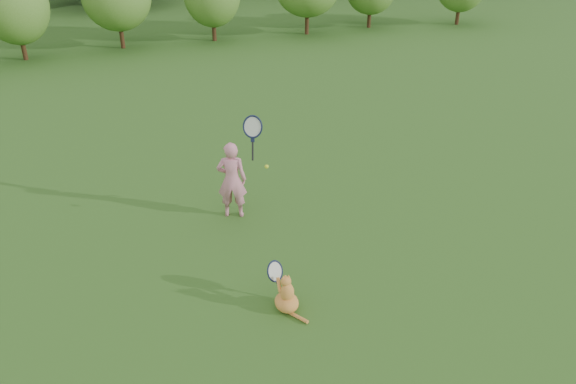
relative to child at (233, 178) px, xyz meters
name	(u,v)px	position (x,y,z in m)	size (l,w,h in m)	color
ground	(297,265)	(0.38, -1.63, -0.65)	(100.00, 100.00, 0.00)	#274E16
shrub_row	(132,6)	(0.38, 11.37, 0.75)	(28.00, 3.00, 2.80)	#497825
child	(233,178)	(0.00, 0.00, 0.00)	(0.75, 0.53, 1.86)	#D27D8F
cat	(286,292)	(-0.12, -2.42, -0.40)	(0.35, 0.70, 0.65)	#BC7A24
tennis_ball	(267,167)	(0.32, -0.65, 0.42)	(0.06, 0.06, 0.06)	#B6DF1A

